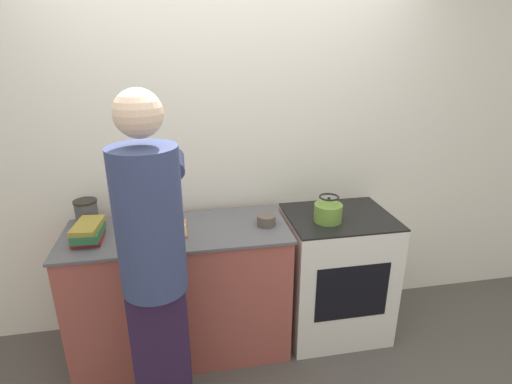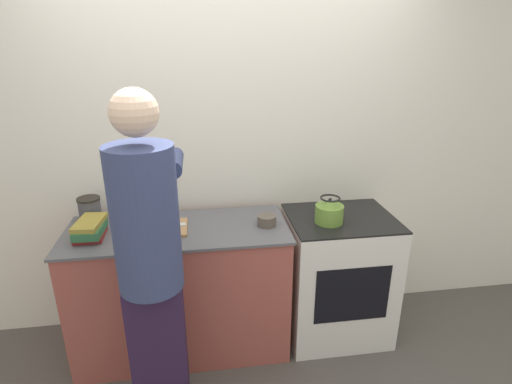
{
  "view_description": "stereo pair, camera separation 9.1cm",
  "coord_description": "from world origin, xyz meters",
  "px_view_note": "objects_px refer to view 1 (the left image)",
  "views": [
    {
      "loc": [
        -0.3,
        -2.01,
        1.99
      ],
      "look_at": [
        0.11,
        0.19,
        1.15
      ],
      "focal_mm": 28.0,
      "sensor_mm": 36.0,
      "label": 1
    },
    {
      "loc": [
        -0.21,
        -2.02,
        1.99
      ],
      "look_at": [
        0.11,
        0.19,
        1.15
      ],
      "focal_mm": 28.0,
      "sensor_mm": 36.0,
      "label": 2
    }
  ],
  "objects_px": {
    "knife": "(167,228)",
    "kettle": "(328,211)",
    "canister_jar": "(87,213)",
    "cutting_board": "(161,230)",
    "person": "(154,261)",
    "oven": "(335,274)",
    "bowl_prep": "(266,220)"
  },
  "relations": [
    {
      "from": "kettle",
      "to": "canister_jar",
      "type": "bearing_deg",
      "value": 171.13
    },
    {
      "from": "person",
      "to": "cutting_board",
      "type": "bearing_deg",
      "value": 89.11
    },
    {
      "from": "knife",
      "to": "canister_jar",
      "type": "height_order",
      "value": "canister_jar"
    },
    {
      "from": "cutting_board",
      "to": "canister_jar",
      "type": "relative_size",
      "value": 1.89
    },
    {
      "from": "knife",
      "to": "kettle",
      "type": "bearing_deg",
      "value": -12.53
    },
    {
      "from": "oven",
      "to": "person",
      "type": "bearing_deg",
      "value": -155.0
    },
    {
      "from": "cutting_board",
      "to": "canister_jar",
      "type": "distance_m",
      "value": 0.5
    },
    {
      "from": "oven",
      "to": "cutting_board",
      "type": "xyz_separation_m",
      "value": [
        -1.17,
        -0.01,
        0.45
      ]
    },
    {
      "from": "person",
      "to": "knife",
      "type": "distance_m",
      "value": 0.55
    },
    {
      "from": "knife",
      "to": "canister_jar",
      "type": "bearing_deg",
      "value": 150.28
    },
    {
      "from": "oven",
      "to": "canister_jar",
      "type": "xyz_separation_m",
      "value": [
        -1.63,
        0.17,
        0.53
      ]
    },
    {
      "from": "person",
      "to": "bowl_prep",
      "type": "distance_m",
      "value": 0.84
    },
    {
      "from": "canister_jar",
      "to": "person",
      "type": "bearing_deg",
      "value": -58.1
    },
    {
      "from": "bowl_prep",
      "to": "oven",
      "type": "bearing_deg",
      "value": 4.69
    },
    {
      "from": "kettle",
      "to": "canister_jar",
      "type": "xyz_separation_m",
      "value": [
        -1.52,
        0.24,
        0.01
      ]
    },
    {
      "from": "cutting_board",
      "to": "kettle",
      "type": "bearing_deg",
      "value": -2.73
    },
    {
      "from": "knife",
      "to": "kettle",
      "type": "distance_m",
      "value": 1.02
    },
    {
      "from": "oven",
      "to": "person",
      "type": "xyz_separation_m",
      "value": [
        -1.18,
        -0.55,
        0.55
      ]
    },
    {
      "from": "oven",
      "to": "canister_jar",
      "type": "distance_m",
      "value": 1.72
    },
    {
      "from": "person",
      "to": "cutting_board",
      "type": "height_order",
      "value": "person"
    },
    {
      "from": "cutting_board",
      "to": "knife",
      "type": "height_order",
      "value": "knife"
    },
    {
      "from": "kettle",
      "to": "canister_jar",
      "type": "relative_size",
      "value": 1.08
    },
    {
      "from": "cutting_board",
      "to": "canister_jar",
      "type": "xyz_separation_m",
      "value": [
        -0.46,
        0.19,
        0.08
      ]
    },
    {
      "from": "person",
      "to": "kettle",
      "type": "bearing_deg",
      "value": 24.44
    },
    {
      "from": "oven",
      "to": "kettle",
      "type": "relative_size",
      "value": 4.98
    },
    {
      "from": "person",
      "to": "canister_jar",
      "type": "height_order",
      "value": "person"
    },
    {
      "from": "knife",
      "to": "kettle",
      "type": "relative_size",
      "value": 1.16
    },
    {
      "from": "oven",
      "to": "knife",
      "type": "bearing_deg",
      "value": -179.43
    },
    {
      "from": "knife",
      "to": "cutting_board",
      "type": "bearing_deg",
      "value": 174.71
    },
    {
      "from": "bowl_prep",
      "to": "canister_jar",
      "type": "height_order",
      "value": "canister_jar"
    },
    {
      "from": "knife",
      "to": "bowl_prep",
      "type": "height_order",
      "value": "bowl_prep"
    },
    {
      "from": "kettle",
      "to": "bowl_prep",
      "type": "bearing_deg",
      "value": 176.78
    }
  ]
}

